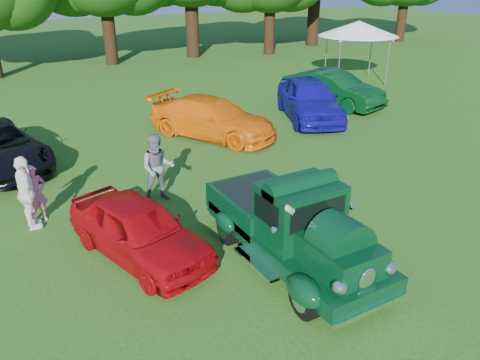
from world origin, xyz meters
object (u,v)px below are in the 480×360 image
hero_pickup (292,227)px  back_car_blue (309,99)px  spectator_pink (36,194)px  red_convertible (139,229)px  canopy_tent (358,29)px  spectator_grey (158,168)px  back_car_orange (212,118)px  spectator_white (27,193)px  back_car_green (333,89)px

hero_pickup → back_car_blue: 10.75m
back_car_blue → spectator_pink: 11.86m
hero_pickup → red_convertible: size_ratio=1.25×
canopy_tent → hero_pickup: bearing=-136.4°
hero_pickup → spectator_grey: size_ratio=2.60×
back_car_orange → spectator_white: spectator_white is taller
canopy_tent → back_car_blue: bearing=-145.4°
spectator_pink → spectator_grey: 3.06m
spectator_pink → spectator_white: (-0.21, -0.26, 0.18)m
back_car_blue → spectator_white: bearing=-137.9°
hero_pickup → spectator_pink: size_ratio=3.25×
hero_pickup → back_car_green: 13.11m
back_car_green → spectator_white: 14.65m
back_car_orange → spectator_white: 7.94m
back_car_orange → spectator_white: (-6.89, -3.95, 0.20)m
red_convertible → back_car_orange: 8.15m
hero_pickup → spectator_white: size_ratio=2.61×
spectator_grey → spectator_pink: bearing=-167.6°
spectator_pink → spectator_white: 0.38m
spectator_grey → spectator_white: (-3.24, 0.09, -0.01)m
back_car_orange → back_car_blue: back_car_blue is taller
hero_pickup → back_car_green: hero_pickup is taller
red_convertible → canopy_tent: size_ratio=0.67×
spectator_white → hero_pickup: bearing=-133.4°
hero_pickup → red_convertible: hero_pickup is taller
back_car_blue → spectator_grey: (-8.21, -4.12, 0.07)m
red_convertible → spectator_pink: bearing=105.2°
back_car_blue → canopy_tent: bearing=57.3°
hero_pickup → back_car_green: (9.08, 9.46, -0.03)m
back_car_orange → red_convertible: bearing=-157.1°
back_car_green → hero_pickup: bearing=-148.4°
spectator_pink → canopy_tent: size_ratio=0.26×
back_car_orange → spectator_grey: bearing=-161.3°
spectator_pink → canopy_tent: 20.08m
back_car_orange → canopy_tent: 12.55m
spectator_pink → back_car_orange: bearing=16.2°
spectator_grey → spectator_white: spectator_grey is taller
red_convertible → back_car_orange: (5.01, 6.43, 0.07)m
hero_pickup → canopy_tent: size_ratio=0.83×
back_car_green → back_car_blue: bearing=-167.3°
red_convertible → back_car_blue: back_car_blue is taller
hero_pickup → spectator_grey: 4.40m
back_car_green → spectator_grey: (-10.46, -5.28, 0.14)m
back_car_blue → spectator_grey: spectator_grey is taller
spectator_white → canopy_tent: (18.29, 8.75, 1.91)m
red_convertible → spectator_pink: spectator_pink is taller
back_car_green → spectator_pink: size_ratio=3.23×
back_car_blue → back_car_green: 2.53m
red_convertible → back_car_blue: (9.57, 6.51, 0.20)m
hero_pickup → spectator_white: (-4.62, 4.27, 0.11)m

